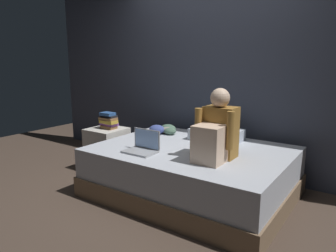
{
  "coord_description": "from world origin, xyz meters",
  "views": [
    {
      "loc": [
        1.8,
        -2.45,
        1.42
      ],
      "look_at": [
        0.03,
        0.1,
        0.76
      ],
      "focal_mm": 33.65,
      "sensor_mm": 36.0,
      "label": 1
    }
  ],
  "objects_px": {
    "bed": "(191,171)",
    "nightstand": "(107,149)",
    "pillow": "(217,134)",
    "book_stack": "(108,121)",
    "clothes_pile": "(165,130)",
    "laptop": "(143,147)",
    "person_sitting": "(216,133)"
  },
  "relations": [
    {
      "from": "bed",
      "to": "nightstand",
      "type": "bearing_deg",
      "value": 178.08
    },
    {
      "from": "nightstand",
      "to": "pillow",
      "type": "distance_m",
      "value": 1.45
    },
    {
      "from": "bed",
      "to": "book_stack",
      "type": "relative_size",
      "value": 8.36
    },
    {
      "from": "pillow",
      "to": "clothes_pile",
      "type": "bearing_deg",
      "value": -173.14
    },
    {
      "from": "clothes_pile",
      "to": "nightstand",
      "type": "bearing_deg",
      "value": -154.75
    },
    {
      "from": "laptop",
      "to": "book_stack",
      "type": "xyz_separation_m",
      "value": [
        -0.94,
        0.46,
        0.09
      ]
    },
    {
      "from": "nightstand",
      "to": "laptop",
      "type": "height_order",
      "value": "laptop"
    },
    {
      "from": "laptop",
      "to": "pillow",
      "type": "bearing_deg",
      "value": 65.17
    },
    {
      "from": "pillow",
      "to": "clothes_pile",
      "type": "height_order",
      "value": "pillow"
    },
    {
      "from": "clothes_pile",
      "to": "person_sitting",
      "type": "bearing_deg",
      "value": -29.94
    },
    {
      "from": "laptop",
      "to": "clothes_pile",
      "type": "relative_size",
      "value": 0.95
    },
    {
      "from": "bed",
      "to": "book_stack",
      "type": "bearing_deg",
      "value": 177.35
    },
    {
      "from": "bed",
      "to": "clothes_pile",
      "type": "bearing_deg",
      "value": 148.82
    },
    {
      "from": "clothes_pile",
      "to": "book_stack",
      "type": "bearing_deg",
      "value": -154.95
    },
    {
      "from": "pillow",
      "to": "nightstand",
      "type": "bearing_deg",
      "value": -163.39
    },
    {
      "from": "pillow",
      "to": "bed",
      "type": "bearing_deg",
      "value": -97.86
    },
    {
      "from": "laptop",
      "to": "pillow",
      "type": "xyz_separation_m",
      "value": [
        0.39,
        0.85,
        0.01
      ]
    },
    {
      "from": "nightstand",
      "to": "laptop",
      "type": "distance_m",
      "value": 1.1
    },
    {
      "from": "nightstand",
      "to": "bed",
      "type": "bearing_deg",
      "value": -1.92
    },
    {
      "from": "laptop",
      "to": "clothes_pile",
      "type": "height_order",
      "value": "laptop"
    },
    {
      "from": "bed",
      "to": "pillow",
      "type": "bearing_deg",
      "value": 82.14
    },
    {
      "from": "person_sitting",
      "to": "clothes_pile",
      "type": "bearing_deg",
      "value": 150.06
    },
    {
      "from": "bed",
      "to": "nightstand",
      "type": "relative_size",
      "value": 3.63
    },
    {
      "from": "nightstand",
      "to": "laptop",
      "type": "xyz_separation_m",
      "value": [
        0.97,
        -0.45,
        0.29
      ]
    },
    {
      "from": "laptop",
      "to": "book_stack",
      "type": "relative_size",
      "value": 1.34
    },
    {
      "from": "book_stack",
      "to": "laptop",
      "type": "bearing_deg",
      "value": -26.14
    },
    {
      "from": "nightstand",
      "to": "book_stack",
      "type": "xyz_separation_m",
      "value": [
        0.03,
        0.02,
        0.38
      ]
    },
    {
      "from": "person_sitting",
      "to": "laptop",
      "type": "height_order",
      "value": "person_sitting"
    },
    {
      "from": "clothes_pile",
      "to": "pillow",
      "type": "bearing_deg",
      "value": 6.86
    },
    {
      "from": "person_sitting",
      "to": "laptop",
      "type": "xyz_separation_m",
      "value": [
        -0.7,
        -0.21,
        -0.2
      ]
    },
    {
      "from": "laptop",
      "to": "pillow",
      "type": "relative_size",
      "value": 0.57
    },
    {
      "from": "bed",
      "to": "laptop",
      "type": "distance_m",
      "value": 0.61
    }
  ]
}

